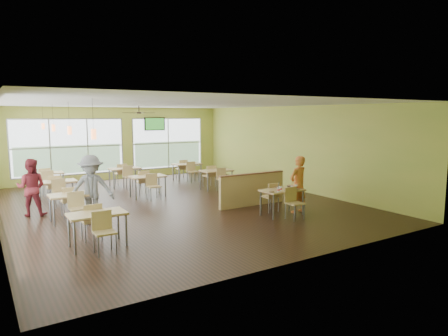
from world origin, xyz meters
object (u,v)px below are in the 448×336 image
(main_table, at_px, (282,193))
(man_plaid, at_px, (298,184))
(half_wall_divider, at_px, (252,189))
(food_basket, at_px, (291,186))

(main_table, xyz_separation_m, man_plaid, (0.61, 0.01, 0.21))
(main_table, distance_m, man_plaid, 0.64)
(main_table, xyz_separation_m, half_wall_divider, (0.00, 1.45, -0.11))
(man_plaid, height_order, food_basket, man_plaid)
(main_table, height_order, food_basket, main_table)
(food_basket, bearing_deg, man_plaid, -38.73)
(food_basket, bearing_deg, main_table, -162.38)
(main_table, relative_size, food_basket, 6.45)
(half_wall_divider, xyz_separation_m, man_plaid, (0.61, -1.44, 0.32))
(half_wall_divider, relative_size, man_plaid, 1.43)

